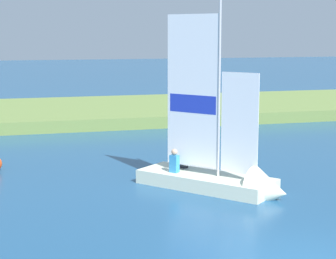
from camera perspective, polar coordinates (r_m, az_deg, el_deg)
shore_bank at (r=35.75m, az=-5.53°, el=1.82°), size 80.00×11.03×0.62m
sailboat at (r=18.72m, az=5.87°, el=-4.69°), size 4.39×4.82×6.46m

